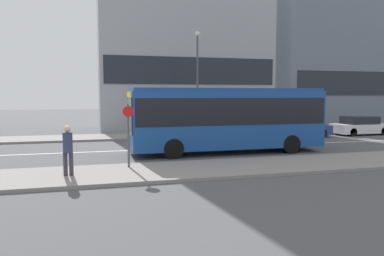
{
  "coord_description": "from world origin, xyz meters",
  "views": [
    {
      "loc": [
        -3.1,
        -20.31,
        3.04
      ],
      "look_at": [
        1.96,
        -1.76,
        1.31
      ],
      "focal_mm": 35.0,
      "sensor_mm": 36.0,
      "label": 1
    }
  ],
  "objects_px": {
    "pedestrian_near_stop": "(68,147)",
    "bus_stop_sign": "(128,131)",
    "city_bus": "(227,116)",
    "street_lamp": "(197,73)",
    "parked_car_1": "(360,126)",
    "parked_car_0": "(301,128)"
  },
  "relations": [
    {
      "from": "parked_car_0",
      "to": "pedestrian_near_stop",
      "type": "xyz_separation_m",
      "value": [
        -15.35,
        -9.76,
        0.51
      ]
    },
    {
      "from": "pedestrian_near_stop",
      "to": "street_lamp",
      "type": "xyz_separation_m",
      "value": [
        8.23,
        11.83,
        3.41
      ]
    },
    {
      "from": "parked_car_0",
      "to": "bus_stop_sign",
      "type": "height_order",
      "value": "bus_stop_sign"
    },
    {
      "from": "parked_car_0",
      "to": "pedestrian_near_stop",
      "type": "bearing_deg",
      "value": -147.56
    },
    {
      "from": "pedestrian_near_stop",
      "to": "bus_stop_sign",
      "type": "height_order",
      "value": "bus_stop_sign"
    },
    {
      "from": "parked_car_1",
      "to": "parked_car_0",
      "type": "bearing_deg",
      "value": -178.82
    },
    {
      "from": "city_bus",
      "to": "pedestrian_near_stop",
      "type": "relative_size",
      "value": 5.59
    },
    {
      "from": "parked_car_1",
      "to": "pedestrian_near_stop",
      "type": "distance_m",
      "value": 22.76
    },
    {
      "from": "parked_car_0",
      "to": "parked_car_1",
      "type": "bearing_deg",
      "value": 1.18
    },
    {
      "from": "pedestrian_near_stop",
      "to": "bus_stop_sign",
      "type": "relative_size",
      "value": 0.72
    },
    {
      "from": "parked_car_0",
      "to": "street_lamp",
      "type": "relative_size",
      "value": 0.55
    },
    {
      "from": "parked_car_0",
      "to": "street_lamp",
      "type": "bearing_deg",
      "value": 163.79
    },
    {
      "from": "city_bus",
      "to": "parked_car_1",
      "type": "relative_size",
      "value": 2.32
    },
    {
      "from": "parked_car_1",
      "to": "bus_stop_sign",
      "type": "distance_m",
      "value": 20.31
    },
    {
      "from": "parked_car_0",
      "to": "bus_stop_sign",
      "type": "relative_size",
      "value": 1.6
    },
    {
      "from": "city_bus",
      "to": "parked_car_0",
      "type": "xyz_separation_m",
      "value": [
        7.7,
        5.44,
        -1.28
      ]
    },
    {
      "from": "pedestrian_near_stop",
      "to": "bus_stop_sign",
      "type": "xyz_separation_m",
      "value": [
        2.25,
        1.02,
        0.44
      ]
    },
    {
      "from": "city_bus",
      "to": "street_lamp",
      "type": "height_order",
      "value": "street_lamp"
    },
    {
      "from": "parked_car_1",
      "to": "pedestrian_near_stop",
      "type": "bearing_deg",
      "value": -154.31
    },
    {
      "from": "parked_car_0",
      "to": "bus_stop_sign",
      "type": "bearing_deg",
      "value": -146.3
    },
    {
      "from": "city_bus",
      "to": "pedestrian_near_stop",
      "type": "bearing_deg",
      "value": -153.46
    },
    {
      "from": "parked_car_0",
      "to": "street_lamp",
      "type": "xyz_separation_m",
      "value": [
        -7.12,
        2.07,
        3.92
      ]
    }
  ]
}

